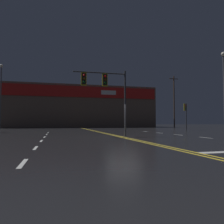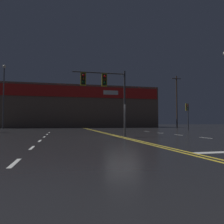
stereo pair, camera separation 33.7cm
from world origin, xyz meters
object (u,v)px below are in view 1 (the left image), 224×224
(traffic_signal_median, at_px, (104,86))
(streetlight_near_left, at_px, (224,81))
(streetlight_near_right, at_px, (1,88))
(traffic_signal_corner_northeast, at_px, (186,111))

(traffic_signal_median, bearing_deg, streetlight_near_left, 20.69)
(streetlight_near_right, bearing_deg, traffic_signal_corner_northeast, -28.31)
(traffic_signal_corner_northeast, relative_size, streetlight_near_left, 0.37)
(traffic_signal_corner_northeast, distance_m, streetlight_near_right, 30.48)
(traffic_signal_median, height_order, streetlight_near_left, streetlight_near_left)
(traffic_signal_median, xyz_separation_m, streetlight_near_left, (16.59, 6.27, 2.36))
(streetlight_near_left, bearing_deg, traffic_signal_median, -159.31)
(traffic_signal_median, height_order, traffic_signal_corner_northeast, traffic_signal_median)
(traffic_signal_median, relative_size, streetlight_near_left, 0.52)
(traffic_signal_corner_northeast, bearing_deg, traffic_signal_median, -143.32)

